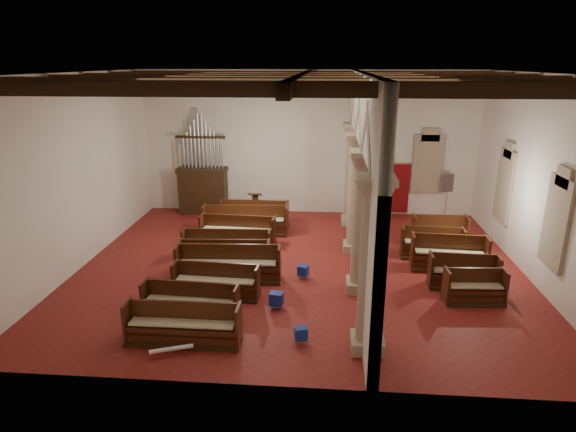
# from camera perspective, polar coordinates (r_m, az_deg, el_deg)

# --- Properties ---
(floor) EXTENTS (14.00, 14.00, 0.00)m
(floor) POSITION_cam_1_polar(r_m,az_deg,el_deg) (15.57, 1.42, -6.05)
(floor) COLOR maroon
(floor) RESTS_ON ground
(ceiling) EXTENTS (14.00, 14.00, 0.00)m
(ceiling) POSITION_cam_1_polar(r_m,az_deg,el_deg) (14.24, 1.61, 16.60)
(ceiling) COLOR black
(ceiling) RESTS_ON wall_back
(wall_back) EXTENTS (14.00, 0.02, 6.00)m
(wall_back) POSITION_cam_1_polar(r_m,az_deg,el_deg) (20.50, 2.45, 8.56)
(wall_back) COLOR white
(wall_back) RESTS_ON floor
(wall_front) EXTENTS (14.00, 0.02, 6.00)m
(wall_front) POSITION_cam_1_polar(r_m,az_deg,el_deg) (8.89, -0.63, -4.03)
(wall_front) COLOR white
(wall_front) RESTS_ON floor
(wall_left) EXTENTS (0.02, 12.00, 6.00)m
(wall_left) POSITION_cam_1_polar(r_m,az_deg,el_deg) (16.53, -23.59, 4.81)
(wall_left) COLOR white
(wall_left) RESTS_ON floor
(wall_right) EXTENTS (0.02, 12.00, 6.00)m
(wall_right) POSITION_cam_1_polar(r_m,az_deg,el_deg) (15.88, 27.69, 3.75)
(wall_right) COLOR white
(wall_right) RESTS_ON floor
(ceiling_beams) EXTENTS (13.80, 11.80, 0.30)m
(ceiling_beams) POSITION_cam_1_polar(r_m,az_deg,el_deg) (14.24, 1.61, 15.87)
(ceiling_beams) COLOR #352210
(ceiling_beams) RESTS_ON wall_back
(arcade) EXTENTS (0.90, 11.90, 6.00)m
(arcade) POSITION_cam_1_polar(r_m,az_deg,el_deg) (14.52, 8.69, 6.74)
(arcade) COLOR tan
(arcade) RESTS_ON floor
(window_right_a) EXTENTS (0.03, 1.00, 2.20)m
(window_right_a) POSITION_cam_1_polar(r_m,az_deg,el_deg) (14.74, 29.33, -0.70)
(window_right_a) COLOR #3A8360
(window_right_a) RESTS_ON wall_right
(window_right_b) EXTENTS (0.03, 1.00, 2.20)m
(window_right_b) POSITION_cam_1_polar(r_m,az_deg,el_deg) (18.30, 24.38, 3.27)
(window_right_b) COLOR #3A8360
(window_right_b) RESTS_ON wall_right
(window_back) EXTENTS (1.00, 0.03, 2.20)m
(window_back) POSITION_cam_1_polar(r_m,az_deg,el_deg) (21.04, 16.22, 5.89)
(window_back) COLOR #3A8360
(window_back) RESTS_ON wall_back
(pipe_organ) EXTENTS (2.10, 0.85, 4.40)m
(pipe_organ) POSITION_cam_1_polar(r_m,az_deg,el_deg) (21.00, -10.06, 3.98)
(pipe_organ) COLOR #352210
(pipe_organ) RESTS_ON floor
(lectern) EXTENTS (0.53, 0.53, 1.31)m
(lectern) POSITION_cam_1_polar(r_m,az_deg,el_deg) (19.68, -3.87, 0.77)
(lectern) COLOR #362611
(lectern) RESTS_ON floor
(dossal_curtain) EXTENTS (1.80, 0.07, 2.17)m
(dossal_curtain) POSITION_cam_1_polar(r_m,az_deg,el_deg) (20.96, 11.99, 3.26)
(dossal_curtain) COLOR maroon
(dossal_curtain) RESTS_ON floor
(processional_banner) EXTENTS (0.46, 0.58, 2.09)m
(processional_banner) POSITION_cam_1_polar(r_m,az_deg,el_deg) (20.95, 18.22, 1.57)
(processional_banner) COLOR #352210
(processional_banner) RESTS_ON floor
(hymnal_box_a) EXTENTS (0.34, 0.30, 0.29)m
(hymnal_box_a) POSITION_cam_1_polar(r_m,az_deg,el_deg) (11.59, 1.53, -13.71)
(hymnal_box_a) COLOR navy
(hymnal_box_a) RESTS_ON floor
(hymnal_box_b) EXTENTS (0.39, 0.34, 0.35)m
(hymnal_box_b) POSITION_cam_1_polar(r_m,az_deg,el_deg) (13.02, -1.39, -9.77)
(hymnal_box_b) COLOR #162C99
(hymnal_box_b) RESTS_ON floor
(hymnal_box_c) EXTENTS (0.36, 0.33, 0.30)m
(hymnal_box_c) POSITION_cam_1_polar(r_m,az_deg,el_deg) (14.70, 1.81, -6.49)
(hymnal_box_c) COLOR navy
(hymnal_box_c) RESTS_ON floor
(tube_heater_a) EXTENTS (0.94, 0.44, 0.10)m
(tube_heater_a) POSITION_cam_1_polar(r_m,az_deg,el_deg) (11.50, -13.66, -15.05)
(tube_heater_a) COLOR white
(tube_heater_a) RESTS_ON floor
(tube_heater_b) EXTENTS (1.06, 0.40, 0.11)m
(tube_heater_b) POSITION_cam_1_polar(r_m,az_deg,el_deg) (12.93, -14.32, -11.16)
(tube_heater_b) COLOR white
(tube_heater_b) RESTS_ON floor
(nave_pew_0) EXTENTS (2.70, 0.66, 0.99)m
(nave_pew_0) POSITION_cam_1_polar(r_m,az_deg,el_deg) (11.81, -12.30, -13.07)
(nave_pew_0) COLOR #352210
(nave_pew_0) RESTS_ON floor
(nave_pew_1) EXTENTS (2.52, 0.77, 0.96)m
(nave_pew_1) POSITION_cam_1_polar(r_m,az_deg,el_deg) (12.79, -11.43, -10.50)
(nave_pew_1) COLOR #352210
(nave_pew_1) RESTS_ON floor
(nave_pew_2) EXTENTS (2.46, 0.76, 0.97)m
(nave_pew_2) POSITION_cam_1_polar(r_m,az_deg,el_deg) (13.74, -8.49, -8.20)
(nave_pew_2) COLOR #352210
(nave_pew_2) RESTS_ON floor
(nave_pew_3) EXTENTS (3.16, 0.91, 1.10)m
(nave_pew_3) POSITION_cam_1_polar(r_m,az_deg,el_deg) (14.64, -7.04, -6.26)
(nave_pew_3) COLOR #352210
(nave_pew_3) RESTS_ON floor
(nave_pew_4) EXTENTS (2.89, 0.81, 0.97)m
(nave_pew_4) POSITION_cam_1_polar(r_m,az_deg,el_deg) (15.40, -7.53, -5.22)
(nave_pew_4) COLOR #352210
(nave_pew_4) RESTS_ON floor
(nave_pew_5) EXTENTS (2.99, 0.76, 0.95)m
(nave_pew_5) POSITION_cam_1_polar(r_m,az_deg,el_deg) (16.37, -7.28, -3.80)
(nave_pew_5) COLOR #352210
(nave_pew_5) RESTS_ON floor
(nave_pew_6) EXTENTS (2.76, 0.85, 1.02)m
(nave_pew_6) POSITION_cam_1_polar(r_m,az_deg,el_deg) (17.51, -5.99, -2.19)
(nave_pew_6) COLOR #352210
(nave_pew_6) RESTS_ON floor
(nave_pew_7) EXTENTS (3.24, 0.90, 1.11)m
(nave_pew_7) POSITION_cam_1_polar(r_m,az_deg,el_deg) (18.42, -5.07, -1.05)
(nave_pew_7) COLOR #352210
(nave_pew_7) RESTS_ON floor
(nave_pew_8) EXTENTS (2.70, 0.72, 1.06)m
(nave_pew_8) POSITION_cam_1_polar(r_m,az_deg,el_deg) (19.20, -3.99, -0.27)
(nave_pew_8) COLOR #352210
(nave_pew_8) RESTS_ON floor
(aisle_pew_0) EXTENTS (1.65, 0.74, 0.96)m
(aisle_pew_0) POSITION_cam_1_polar(r_m,az_deg,el_deg) (14.22, 21.18, -8.34)
(aisle_pew_0) COLOR #352210
(aisle_pew_0) RESTS_ON floor
(aisle_pew_1) EXTENTS (1.98, 0.76, 1.01)m
(aisle_pew_1) POSITION_cam_1_polar(r_m,az_deg,el_deg) (14.98, 20.03, -6.79)
(aisle_pew_1) COLOR #352210
(aisle_pew_1) RESTS_ON floor
(aisle_pew_2) EXTENTS (2.37, 0.89, 1.13)m
(aisle_pew_2) POSITION_cam_1_polar(r_m,az_deg,el_deg) (16.05, 18.46, -4.80)
(aisle_pew_2) COLOR #352210
(aisle_pew_2) RESTS_ON floor
(aisle_pew_3) EXTENTS (2.07, 0.84, 1.06)m
(aisle_pew_3) POSITION_cam_1_polar(r_m,az_deg,el_deg) (16.85, 16.66, -3.63)
(aisle_pew_3) COLOR #352210
(aisle_pew_3) RESTS_ON floor
(aisle_pew_4) EXTENTS (1.88, 0.77, 1.14)m
(aisle_pew_4) POSITION_cam_1_polar(r_m,az_deg,el_deg) (17.88, 17.47, -2.35)
(aisle_pew_4) COLOR #352210
(aisle_pew_4) RESTS_ON floor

